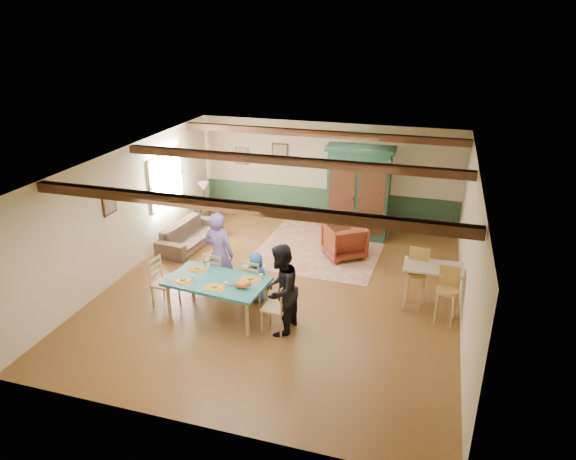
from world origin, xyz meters
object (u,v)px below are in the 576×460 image
(person_child, at_px, (256,277))
(armchair, at_px, (344,241))
(sofa, at_px, (190,234))
(end_table, at_px, (205,211))
(dining_chair_end_right, at_px, (275,306))
(person_woman, at_px, (280,290))
(dining_table, at_px, (218,299))
(bar_stool_left, at_px, (415,279))
(dining_chair_far_right, at_px, (255,280))
(cat, at_px, (241,284))
(bar_stool_right, at_px, (446,297))
(dining_chair_far_left, at_px, (218,273))
(armoire, at_px, (358,193))
(person_man, at_px, (219,254))
(counter_table, at_px, (431,287))
(dining_chair_end_left, at_px, (165,282))
(table_lamp, at_px, (204,192))

(person_child, xyz_separation_m, armchair, (1.26, 2.48, -0.11))
(sofa, bearing_deg, end_table, 17.88)
(dining_chair_end_right, distance_m, person_woman, 0.37)
(person_child, distance_m, armchair, 2.78)
(dining_table, distance_m, bar_stool_left, 3.76)
(bar_stool_left, bearing_deg, dining_chair_far_right, -158.06)
(cat, xyz_separation_m, bar_stool_right, (3.50, 1.14, -0.31))
(dining_chair_far_left, relative_size, sofa, 0.49)
(armoire, bearing_deg, sofa, -156.15)
(person_man, height_order, sofa, person_man)
(person_man, bearing_deg, cat, 136.55)
(dining_chair_far_left, bearing_deg, armoire, -114.37)
(cat, bearing_deg, counter_table, 32.29)
(person_man, bearing_deg, dining_chair_end_left, 46.85)
(armchair, xyz_separation_m, end_table, (-4.08, 1.15, -0.11))
(person_child, bearing_deg, dining_chair_far_right, 90.00)
(dining_chair_end_left, height_order, bar_stool_left, bar_stool_left)
(dining_table, height_order, counter_table, counter_table)
(armchair, height_order, end_table, armchair)
(sofa, bearing_deg, dining_chair_end_left, -157.66)
(armoire, height_order, armchair, armoire)
(table_lamp, bearing_deg, dining_chair_end_right, -52.26)
(dining_chair_end_left, height_order, bar_stool_right, bar_stool_right)
(sofa, height_order, end_table, end_table)
(dining_chair_far_right, xyz_separation_m, counter_table, (3.28, 0.77, -0.03))
(table_lamp, bearing_deg, bar_stool_right, -28.16)
(dining_chair_end_right, relative_size, sofa, 0.49)
(cat, relative_size, armchair, 0.42)
(cat, bearing_deg, person_child, 99.46)
(table_lamp, xyz_separation_m, counter_table, (6.09, -2.94, -0.39))
(person_woman, relative_size, person_child, 1.64)
(table_lamp, height_order, bar_stool_right, table_lamp)
(dining_chair_far_right, height_order, person_man, person_man)
(cat, xyz_separation_m, armoire, (1.29, 4.65, 0.32))
(armoire, bearing_deg, bar_stool_right, -58.16)
(person_child, height_order, bar_stool_right, bar_stool_right)
(dining_chair_far_right, xyz_separation_m, dining_chair_end_left, (-1.63, -0.57, 0.00))
(dining_table, relative_size, person_child, 1.79)
(dining_table, distance_m, sofa, 3.42)
(sofa, bearing_deg, table_lamp, 17.88)
(person_woman, distance_m, cat, 0.71)
(dining_chair_far_left, bearing_deg, table_lamp, -55.38)
(dining_table, relative_size, dining_chair_end_left, 1.89)
(dining_chair_far_right, distance_m, dining_chair_end_right, 1.05)
(person_child, relative_size, bar_stool_left, 0.88)
(armoire, distance_m, end_table, 4.26)
(dining_chair_far_right, xyz_separation_m, bar_stool_right, (3.56, 0.30, 0.06))
(person_man, height_order, person_child, person_man)
(person_man, relative_size, person_woman, 1.05)
(bar_stool_right, bearing_deg, sofa, 168.03)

